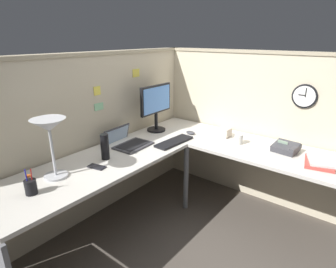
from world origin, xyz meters
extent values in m
plane|color=#4C443D|center=(0.00, 0.00, 0.00)|extent=(6.80, 6.80, 0.00)
cube|color=beige|center=(-0.36, 0.87, 0.78)|extent=(2.57, 0.10, 1.55)
cube|color=tan|center=(-0.36, 0.87, 1.56)|extent=(2.57, 0.12, 0.03)
cube|color=beige|center=(0.87, -0.27, 0.78)|extent=(0.10, 2.37, 1.55)
cube|color=tan|center=(0.87, -0.27, 1.56)|extent=(0.12, 2.37, 0.03)
cube|color=beige|center=(-0.38, 0.47, 0.71)|extent=(2.35, 0.66, 0.03)
cube|color=beige|center=(0.47, -0.60, 0.71)|extent=(0.66, 1.49, 0.03)
cylinder|color=slate|center=(0.16, 0.16, 0.35)|extent=(0.05, 0.05, 0.70)
cylinder|color=black|center=(0.26, 0.64, 0.74)|extent=(0.20, 0.20, 0.02)
cylinder|color=black|center=(0.26, 0.64, 0.84)|extent=(0.04, 0.04, 0.20)
cube|color=black|center=(0.26, 0.64, 1.08)|extent=(0.46, 0.04, 0.30)
cube|color=#4C84D8|center=(0.26, 0.62, 1.08)|extent=(0.42, 0.02, 0.26)
cube|color=#38383D|center=(-0.22, 0.51, 0.74)|extent=(0.35, 0.26, 0.02)
cube|color=black|center=(-0.22, 0.51, 0.75)|extent=(0.30, 0.20, 0.00)
cube|color=#38383D|center=(-0.24, 0.73, 0.77)|extent=(0.34, 0.09, 0.22)
cube|color=#99B2D1|center=(-0.24, 0.73, 0.77)|extent=(0.31, 0.07, 0.18)
cube|color=black|center=(0.09, 0.26, 0.74)|extent=(0.44, 0.16, 0.02)
ellipsoid|color=#38383D|center=(0.39, 0.27, 0.75)|extent=(0.06, 0.10, 0.03)
cylinder|color=#B7BABF|center=(-1.00, 0.53, 0.74)|extent=(0.17, 0.17, 0.02)
cylinder|color=#B7BABF|center=(-1.00, 0.53, 0.93)|extent=(0.02, 0.02, 0.38)
cone|color=#B7BABF|center=(-1.00, 0.53, 1.13)|extent=(0.24, 0.24, 0.09)
cylinder|color=black|center=(-1.23, 0.44, 0.78)|extent=(0.08, 0.08, 0.10)
cylinder|color=#1E1EB2|center=(-1.24, 0.45, 0.84)|extent=(0.01, 0.01, 0.13)
cylinder|color=#B21E1E|center=(-1.22, 0.43, 0.84)|extent=(0.01, 0.02, 0.13)
cylinder|color=#D8591E|center=(-1.23, 0.45, 0.85)|extent=(0.03, 0.03, 0.01)
cube|color=black|center=(-0.72, 0.42, 0.73)|extent=(0.10, 0.16, 0.01)
cylinder|color=black|center=(-0.57, 0.49, 0.84)|extent=(0.07, 0.07, 0.22)
cube|color=#38383D|center=(0.53, -0.65, 0.77)|extent=(0.21, 0.22, 0.10)
cube|color=#8CA58C|center=(0.53, -0.62, 0.80)|extent=(0.02, 0.09, 0.04)
cube|color=#38383D|center=(0.52, -0.74, 0.79)|extent=(0.19, 0.06, 0.04)
cube|color=#BF3F38|center=(0.43, -0.95, 0.74)|extent=(0.32, 0.26, 0.02)
cube|color=silver|center=(0.45, -0.96, 0.76)|extent=(0.31, 0.27, 0.02)
cylinder|color=silver|center=(0.45, -0.24, 0.78)|extent=(0.08, 0.08, 0.10)
cube|color=beige|center=(0.55, -0.03, 0.78)|extent=(0.12, 0.12, 0.09)
cylinder|color=black|center=(0.82, -0.68, 1.19)|extent=(0.03, 0.22, 0.22)
cylinder|color=white|center=(0.80, -0.68, 1.19)|extent=(0.00, 0.19, 0.19)
cube|color=black|center=(0.80, -0.66, 1.20)|extent=(0.00, 0.06, 0.01)
cube|color=black|center=(0.80, -0.69, 1.23)|extent=(0.00, 0.01, 0.08)
cube|color=#8CCC99|center=(-0.34, 0.82, 1.09)|extent=(0.10, 0.00, 0.07)
cube|color=#EAD84C|center=(0.16, 0.82, 1.35)|extent=(0.10, 0.00, 0.08)
cube|color=#EAD84C|center=(-0.35, 0.82, 1.24)|extent=(0.07, 0.00, 0.08)
camera|label=1|loc=(-1.92, -1.25, 1.71)|focal=29.60mm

